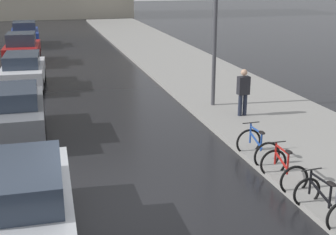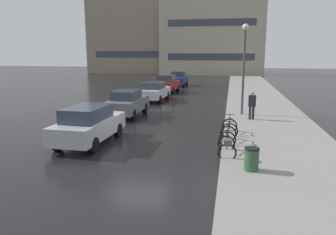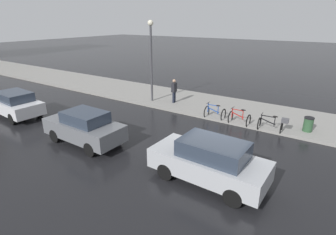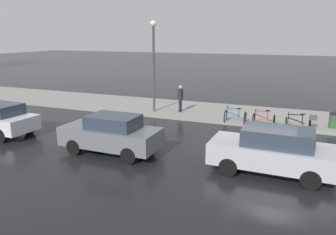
% 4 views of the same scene
% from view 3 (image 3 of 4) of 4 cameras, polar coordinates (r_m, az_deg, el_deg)
% --- Properties ---
extents(ground_plane, '(140.00, 140.00, 0.00)m').
position_cam_3_polar(ground_plane, '(11.78, 10.71, -7.88)').
color(ground_plane, black).
extents(sidewalk_kerb, '(4.80, 60.00, 0.14)m').
position_cam_3_polar(sidewalk_kerb, '(21.58, -7.74, 5.72)').
color(sidewalk_kerb, gray).
rests_on(sidewalk_kerb, ground).
extents(bicycle_nearest, '(0.74, 1.46, 0.93)m').
position_cam_3_polar(bicycle_nearest, '(14.60, 22.03, -1.29)').
color(bicycle_nearest, black).
rests_on(bicycle_nearest, ground).
extents(bicycle_second, '(0.74, 1.10, 0.96)m').
position_cam_3_polar(bicycle_second, '(15.03, 15.25, -0.18)').
color(bicycle_second, black).
rests_on(bicycle_second, ground).
extents(bicycle_third, '(0.77, 1.12, 0.98)m').
position_cam_3_polar(bicycle_third, '(15.55, 10.15, 0.99)').
color(bicycle_third, black).
rests_on(bicycle_third, ground).
extents(car_silver, '(1.89, 4.23, 1.64)m').
position_cam_3_polar(car_silver, '(9.52, 8.97, -9.32)').
color(car_silver, '#B2B5BA').
rests_on(car_silver, ground).
extents(car_grey, '(1.76, 4.05, 1.59)m').
position_cam_3_polar(car_grey, '(12.89, -17.72, -2.00)').
color(car_grey, slate).
rests_on(car_grey, ground).
extents(car_white, '(1.96, 4.04, 1.53)m').
position_cam_3_polar(car_white, '(18.22, -30.36, 2.60)').
color(car_white, silver).
rests_on(car_white, ground).
extents(pedestrian, '(0.41, 0.26, 1.76)m').
position_cam_3_polar(pedestrian, '(17.96, 1.33, 5.92)').
color(pedestrian, '#1E2333').
rests_on(pedestrian, ground).
extents(streetlamp, '(0.37, 0.37, 5.51)m').
position_cam_3_polar(streetlamp, '(17.95, -3.70, 14.07)').
color(streetlamp, '#424247').
rests_on(streetlamp, ground).
extents(trash_bin, '(0.48, 0.48, 0.89)m').
position_cam_3_polar(trash_bin, '(15.20, 28.17, -1.54)').
color(trash_bin, '#2D5133').
rests_on(trash_bin, ground).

